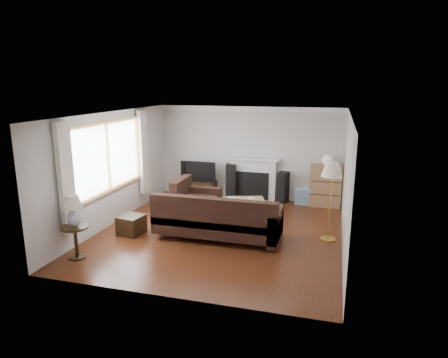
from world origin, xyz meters
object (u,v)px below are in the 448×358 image
(tv_stand, at_px, (200,189))
(side_table, at_px, (76,242))
(bookshelf, at_px, (326,186))
(floor_lamp, at_px, (330,202))
(coffee_table, at_px, (241,208))
(sectional_sofa, at_px, (218,217))

(tv_stand, bearing_deg, side_table, -100.51)
(bookshelf, relative_size, side_table, 1.78)
(bookshelf, relative_size, floor_lamp, 0.67)
(tv_stand, xyz_separation_m, bookshelf, (3.41, 0.03, 0.31))
(bookshelf, xyz_separation_m, coffee_table, (-1.89, -1.38, -0.33))
(bookshelf, distance_m, floor_lamp, 2.36)
(tv_stand, xyz_separation_m, coffee_table, (1.51, -1.35, -0.01))
(sectional_sofa, relative_size, side_table, 4.54)
(tv_stand, distance_m, bookshelf, 3.42)
(sectional_sofa, height_order, coffee_table, sectional_sofa)
(bookshelf, bearing_deg, tv_stand, -179.50)
(coffee_table, bearing_deg, floor_lamp, -43.41)
(bookshelf, height_order, side_table, bookshelf)
(sectional_sofa, distance_m, side_table, 2.73)
(tv_stand, xyz_separation_m, sectional_sofa, (1.37, -2.81, 0.22))
(floor_lamp, bearing_deg, bookshelf, 93.49)
(floor_lamp, bearing_deg, coffee_table, 154.80)
(tv_stand, relative_size, side_table, 1.49)
(sectional_sofa, xyz_separation_m, side_table, (-2.19, -1.62, -0.14))
(coffee_table, relative_size, floor_lamp, 0.67)
(tv_stand, height_order, bookshelf, bookshelf)
(bookshelf, xyz_separation_m, sectional_sofa, (-2.03, -2.84, -0.09))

